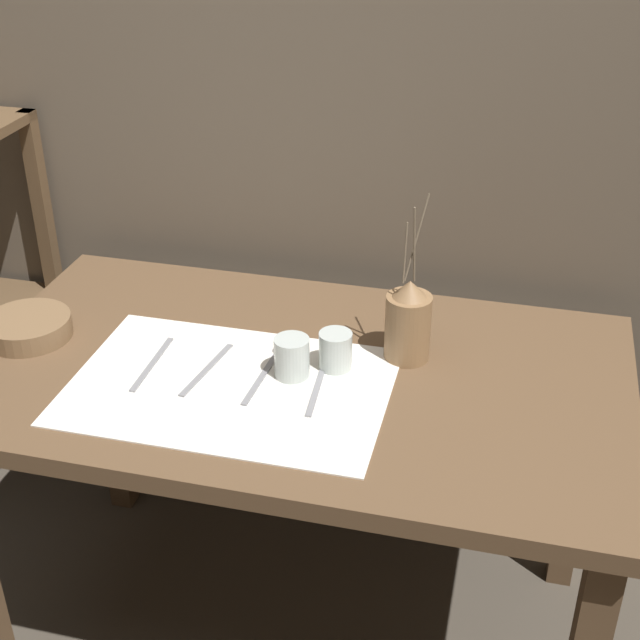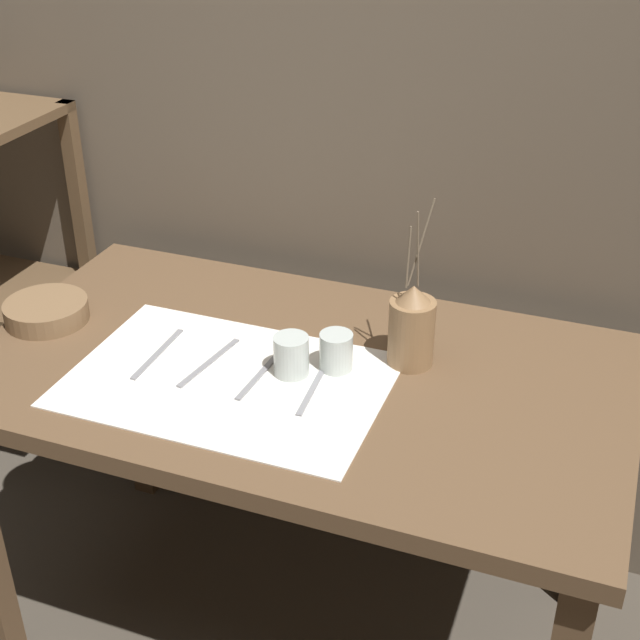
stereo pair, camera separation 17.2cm
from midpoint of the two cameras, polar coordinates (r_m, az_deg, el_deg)
name	(u,v)px [view 1 (the left image)]	position (r m, az deg, el deg)	size (l,w,h in m)	color
ground_plane	(300,627)	(2.29, -3.56, -19.09)	(12.00, 12.00, 0.00)	#473F35
stone_wall_back	(352,81)	(2.05, -0.44, 15.00)	(7.00, 0.06, 2.40)	brown
wooden_table	(297,407)	(1.85, -4.19, -5.67)	(1.33, 0.76, 0.75)	brown
linen_cloth	(230,386)	(1.76, -8.61, -4.29)	(0.62, 0.42, 0.00)	white
pitcher_with_flowers	(408,322)	(1.79, 2.93, -0.23)	(0.09, 0.09, 0.35)	olive
wooden_bowl	(28,327)	(2.01, -20.53, -0.51)	(0.18, 0.18, 0.04)	brown
glass_tumbler_near	(293,357)	(1.75, -4.56, -2.49)	(0.07, 0.07, 0.08)	#B7C1BC
glass_tumbler_far	(335,350)	(1.77, -1.78, -2.04)	(0.07, 0.07, 0.08)	#B7C1BC
fork_inner	(152,364)	(1.85, -13.34, -2.83)	(0.01, 0.20, 0.00)	gray
fork_outer	(207,369)	(1.81, -9.98, -3.22)	(0.04, 0.20, 0.00)	gray
spoon_outer	(272,360)	(1.81, -5.80, -2.67)	(0.03, 0.22, 0.02)	gray
knife_center	(318,386)	(1.73, -3.00, -4.34)	(0.03, 0.20, 0.00)	gray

